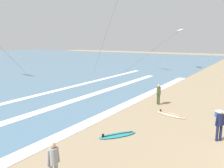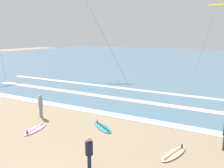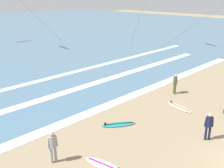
{
  "view_description": "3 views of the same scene",
  "coord_description": "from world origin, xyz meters",
  "px_view_note": "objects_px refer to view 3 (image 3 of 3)",
  "views": [
    {
      "loc": [
        -11.55,
        1.49,
        4.99
      ],
      "look_at": [
        -2.23,
        7.39,
        2.9
      ],
      "focal_mm": 37.57,
      "sensor_mm": 36.0,
      "label": 1
    },
    {
      "loc": [
        6.03,
        -4.85,
        5.67
      ],
      "look_at": [
        -1.67,
        8.84,
        2.53
      ],
      "focal_mm": 39.53,
      "sensor_mm": 36.0,
      "label": 2
    },
    {
      "loc": [
        -12.0,
        -2.31,
        7.65
      ],
      "look_at": [
        -2.65,
        6.97,
        3.03
      ],
      "focal_mm": 42.27,
      "sensor_mm": 36.0,
      "label": 3
    }
  ],
  "objects_px": {
    "surfer_foreground_main": "(175,82)",
    "surfboard_foreground_flat": "(119,124)",
    "surfer_background_far": "(53,144)",
    "surfboard_right_spare": "(104,165)",
    "surfer_right_near": "(209,124)",
    "surfboard_left_pile": "(179,107)"
  },
  "relations": [
    {
      "from": "surfer_foreground_main",
      "to": "surfer_right_near",
      "type": "bearing_deg",
      "value": -133.26
    },
    {
      "from": "surfboard_foreground_flat",
      "to": "surfer_right_near",
      "type": "bearing_deg",
      "value": -64.58
    },
    {
      "from": "surfer_foreground_main",
      "to": "surfboard_left_pile",
      "type": "xyz_separation_m",
      "value": [
        -2.1,
        -1.73,
        -0.91
      ]
    },
    {
      "from": "surfer_foreground_main",
      "to": "surfer_background_far",
      "type": "bearing_deg",
      "value": -176.12
    },
    {
      "from": "surfer_background_far",
      "to": "surfer_foreground_main",
      "type": "distance_m",
      "value": 11.78
    },
    {
      "from": "surfer_foreground_main",
      "to": "surfboard_right_spare",
      "type": "height_order",
      "value": "surfer_foreground_main"
    },
    {
      "from": "surfboard_right_spare",
      "to": "surfboard_foreground_flat",
      "type": "bearing_deg",
      "value": 33.76
    },
    {
      "from": "surfer_foreground_main",
      "to": "surfboard_right_spare",
      "type": "relative_size",
      "value": 0.74
    },
    {
      "from": "surfer_right_near",
      "to": "surfboard_right_spare",
      "type": "bearing_deg",
      "value": 157.26
    },
    {
      "from": "surfboard_foreground_flat",
      "to": "surfboard_right_spare",
      "type": "xyz_separation_m",
      "value": [
        -3.38,
        -2.26,
        0.0
      ]
    },
    {
      "from": "surfer_right_near",
      "to": "surfboard_right_spare",
      "type": "distance_m",
      "value": 6.1
    },
    {
      "from": "surfer_background_far",
      "to": "surfer_right_near",
      "type": "bearing_deg",
      "value": -31.17
    },
    {
      "from": "surfboard_foreground_flat",
      "to": "surfboard_right_spare",
      "type": "height_order",
      "value": "same"
    },
    {
      "from": "surfer_background_far",
      "to": "surfboard_left_pile",
      "type": "xyz_separation_m",
      "value": [
        9.66,
        -0.93,
        -0.91
      ]
    },
    {
      "from": "surfer_right_near",
      "to": "surfer_background_far",
      "type": "relative_size",
      "value": 1.0
    },
    {
      "from": "surfer_right_near",
      "to": "surfer_foreground_main",
      "type": "relative_size",
      "value": 1.0
    },
    {
      "from": "surfer_foreground_main",
      "to": "surfboard_right_spare",
      "type": "bearing_deg",
      "value": -165.28
    },
    {
      "from": "surfer_right_near",
      "to": "surfboard_foreground_flat",
      "type": "height_order",
      "value": "surfer_right_near"
    },
    {
      "from": "surfer_foreground_main",
      "to": "surfboard_foreground_flat",
      "type": "height_order",
      "value": "surfer_foreground_main"
    },
    {
      "from": "surfer_right_near",
      "to": "surfer_background_far",
      "type": "distance_m",
      "value": 8.2
    },
    {
      "from": "surfer_right_near",
      "to": "surfboard_foreground_flat",
      "type": "bearing_deg",
      "value": 115.42
    },
    {
      "from": "surfer_right_near",
      "to": "surfboard_left_pile",
      "type": "bearing_deg",
      "value": 51.42
    }
  ]
}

